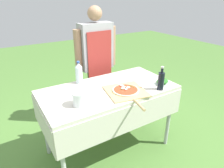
{
  "coord_description": "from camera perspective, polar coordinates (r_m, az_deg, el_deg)",
  "views": [
    {
      "loc": [
        -0.95,
        -1.61,
        1.7
      ],
      "look_at": [
        0.04,
        0.0,
        0.83
      ],
      "focal_mm": 32.0,
      "sensor_mm": 36.0,
      "label": 1
    }
  ],
  "objects": [
    {
      "name": "ground_plane",
      "position": [
        2.52,
        -0.88,
        -17.74
      ],
      "size": [
        12.0,
        12.0,
        0.0
      ],
      "primitive_type": "plane",
      "color": "#517F38"
    },
    {
      "name": "prep_table",
      "position": [
        2.11,
        -1.01,
        -3.41
      ],
      "size": [
        1.41,
        0.73,
        0.79
      ],
      "color": "beige",
      "rests_on": "ground"
    },
    {
      "name": "person_cook",
      "position": [
        2.64,
        -4.49,
        7.45
      ],
      "size": [
        0.59,
        0.2,
        1.57
      ],
      "rotation": [
        0.0,
        0.0,
        3.17
      ],
      "color": "#70604C",
      "rests_on": "ground"
    },
    {
      "name": "pizza_on_peel",
      "position": [
        1.99,
        4.06,
        -2.01
      ],
      "size": [
        0.45,
        0.6,
        0.05
      ],
      "rotation": [
        0.0,
        0.0,
        -0.19
      ],
      "color": "tan",
      "rests_on": "prep_table"
    },
    {
      "name": "oil_bottle",
      "position": [
        2.07,
        13.83,
        0.96
      ],
      "size": [
        0.06,
        0.06,
        0.25
      ],
      "color": "black",
      "rests_on": "prep_table"
    },
    {
      "name": "water_bottle",
      "position": [
        2.19,
        -9.43,
        3.15
      ],
      "size": [
        0.08,
        0.08,
        0.25
      ],
      "color": "silver",
      "rests_on": "prep_table"
    },
    {
      "name": "herb_container",
      "position": [
        2.23,
        14.16,
        0.67
      ],
      "size": [
        0.21,
        0.17,
        0.06
      ],
      "rotation": [
        0.0,
        0.0,
        0.26
      ],
      "color": "silver",
      "rests_on": "prep_table"
    },
    {
      "name": "mixing_tub",
      "position": [
        1.77,
        -9.12,
        -4.19
      ],
      "size": [
        0.13,
        0.13,
        0.12
      ],
      "primitive_type": "cylinder",
      "color": "silver",
      "rests_on": "prep_table"
    }
  ]
}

